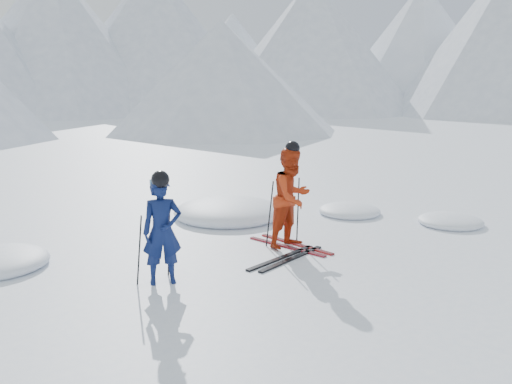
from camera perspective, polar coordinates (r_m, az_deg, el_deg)
ground at (r=9.95m, az=8.26°, el=-5.62°), size 160.00×160.00×0.00m
mountain_range at (r=43.76m, az=-23.18°, el=15.54°), size 106.15×62.94×15.53m
skier_blue at (r=7.98m, az=-9.85°, el=-4.10°), size 0.67×0.57×1.57m
skier_red at (r=9.63m, az=3.79°, el=-0.59°), size 0.94×0.77×1.80m
pole_blue_left at (r=8.04m, az=-12.19°, el=-6.01°), size 0.11×0.08×1.04m
pole_blue_right at (r=8.38m, az=-9.15°, el=-5.19°), size 0.11×0.07×1.04m
pole_red_left at (r=9.68m, az=1.46°, el=-2.32°), size 0.12×0.09×1.19m
pole_red_right at (r=10.00m, az=4.44°, el=-1.90°), size 0.12×0.08×1.19m
ski_worn_left at (r=9.77m, az=3.21°, el=-5.75°), size 0.33×1.70×0.03m
ski_worn_right at (r=9.93m, az=4.23°, el=-5.49°), size 0.21×1.70×0.03m
ski_loose_a at (r=9.16m, az=2.67°, el=-6.92°), size 1.69×0.37×0.03m
ski_loose_b at (r=9.12m, az=3.78°, el=-7.02°), size 1.68×0.43×0.03m
snow_lumps at (r=11.29m, az=-2.76°, el=-3.46°), size 9.55×5.33×0.53m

